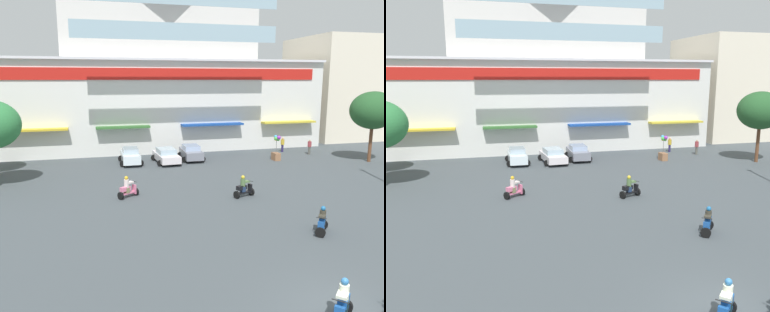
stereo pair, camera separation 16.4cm
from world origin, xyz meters
The scene contains 14 objects.
ground_plane centered at (0.00, 13.00, 0.00)m, with size 128.00×128.00×0.00m, color #434B4F.
colonial_building centered at (0.00, 36.87, 8.54)m, with size 36.58×18.83×20.16m.
flank_building_right centered at (26.57, 36.94, 6.67)m, with size 13.56×11.98×13.34m.
plaza_tree_1 centered at (18.03, 20.97, 4.97)m, with size 4.42×3.99×6.78m.
parked_car_0 centered at (-4.50, 25.94, 0.78)m, with size 2.25×3.97×1.54m.
parked_car_1 centered at (-1.14, 25.52, 0.72)m, with size 2.56×4.45×1.41m.
parked_car_2 centered at (1.53, 26.28, 0.76)m, with size 2.44×4.15×1.49m.
scooter_rider_0 centered at (-0.31, -0.28, 0.63)m, with size 1.31×1.28×1.53m.
scooter_rider_2 centered at (1.85, 13.41, 0.63)m, with size 1.57×0.99×1.54m.
scooter_rider_3 centered at (-5.80, 15.32, 0.61)m, with size 1.51×1.26×1.52m.
scooter_rider_5 centered at (3.39, 6.52, 0.59)m, with size 1.27×1.39×1.44m.
pedestrian_0 centered at (14.43, 25.76, 0.90)m, with size 0.48×0.48×1.60m.
pedestrian_1 centered at (12.37, 27.85, 0.90)m, with size 0.55×0.55×1.60m.
balloon_vendor_cart centered at (9.62, 23.93, 1.03)m, with size 0.66×0.92×2.52m.
Camera 2 is at (-7.90, -10.16, 7.92)m, focal length 36.12 mm.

